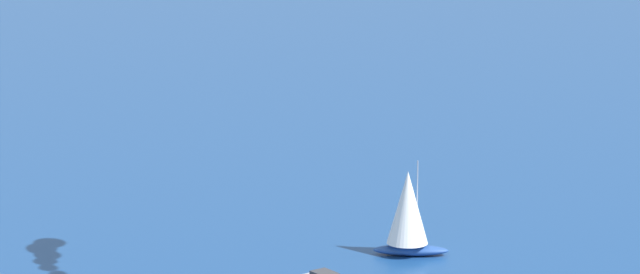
# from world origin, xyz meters

# --- Properties ---
(sailboat_ahead) EXTENTS (10.06, 7.46, 12.78)m
(sailboat_ahead) POSITION_xyz_m (8.94, -38.04, 5.84)
(sailboat_ahead) COLOR #23478C
(sailboat_ahead) RESTS_ON ground_plane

